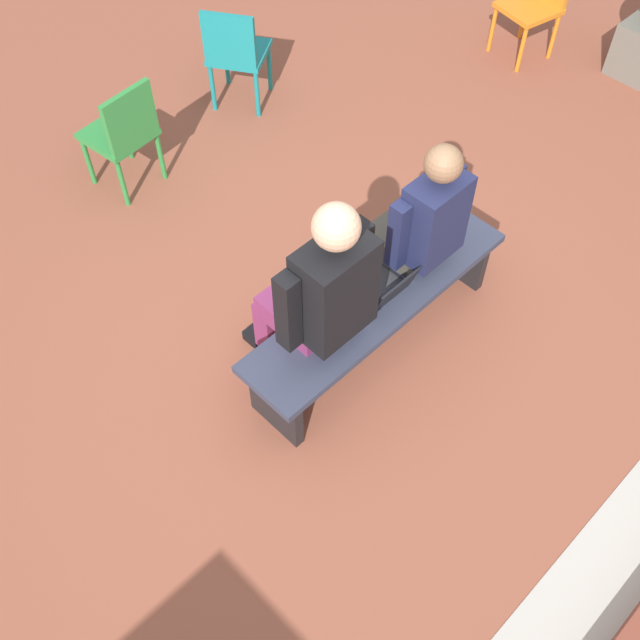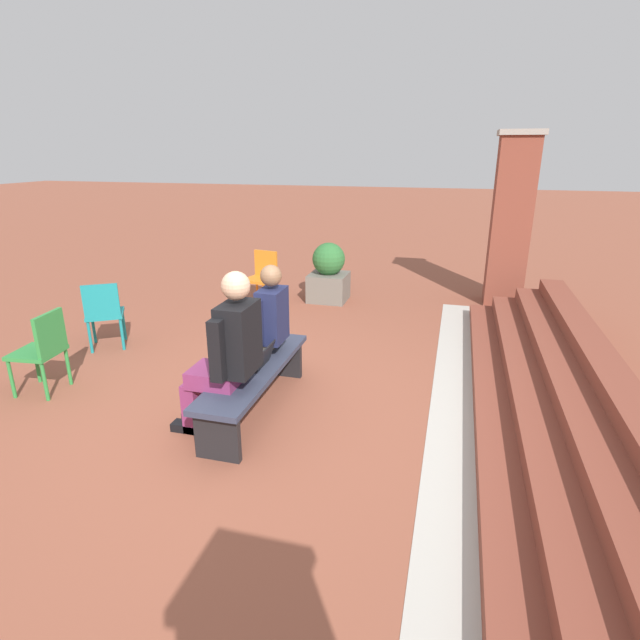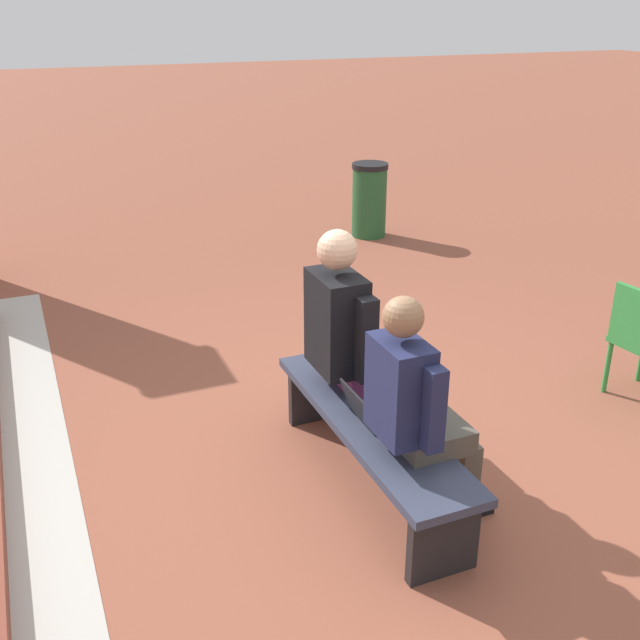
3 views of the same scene
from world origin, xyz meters
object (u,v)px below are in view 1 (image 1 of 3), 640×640
Objects in this scene: plastic_chair_near_bench_right at (124,131)px; laptop at (383,289)px; person_student at (417,225)px; plastic_chair_far_left at (235,51)px; person_adult at (319,293)px; bench at (377,307)px.

laptop is at bearing 95.45° from plastic_chair_near_bench_right.
plastic_chair_near_bench_right is at bearing -84.55° from laptop.
person_student is 2.38m from plastic_chair_far_left.
person_student is 0.41m from laptop.
person_student reaches higher than plastic_chair_near_bench_right.
person_student is 0.77m from person_adult.
plastic_chair_far_left and plastic_chair_near_bench_right have the same top height.
person_adult is at bearing 84.12° from plastic_chair_near_bench_right.
plastic_chair_near_bench_right is at bearing -85.25° from bench.
person_adult is 2.68m from plastic_chair_far_left.
plastic_chair_far_left is at bearing -120.94° from person_adult.
bench is at bearing 9.96° from person_student.
plastic_chair_near_bench_right reaches higher than laptop.
person_student is at bearing -170.04° from bench.
laptop is at bearing 12.64° from person_student.
person_adult is (0.40, -0.07, 0.40)m from bench.
plastic_chair_near_bench_right is (0.18, -2.17, 0.13)m from bench.
person_adult reaches higher than plastic_chair_far_left.
person_adult reaches higher than laptop.
bench is 2.55m from plastic_chair_far_left.
person_student is (-0.38, -0.07, 0.35)m from bench.
person_student is 0.92× the size of person_adult.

